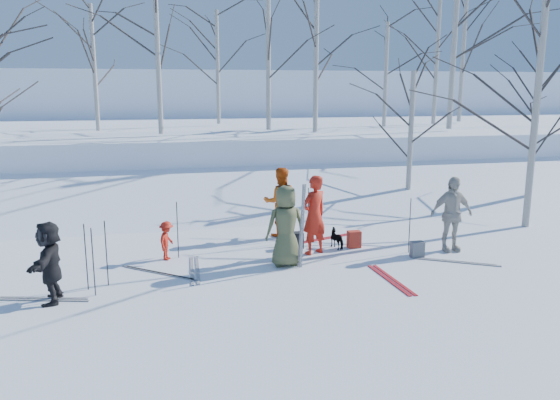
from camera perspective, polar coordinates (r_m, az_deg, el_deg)
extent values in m
plane|color=white|center=(11.89, 1.62, -7.58)|extent=(120.00, 120.00, 0.00)
cube|color=white|center=(18.48, -3.80, -0.15)|extent=(70.00, 9.49, 4.12)
cube|color=white|center=(28.16, -7.08, 5.60)|extent=(70.00, 18.00, 2.20)
cube|color=white|center=(48.99, -9.68, 9.22)|extent=(90.00, 30.00, 6.00)
imported|color=#4A4F2F|center=(12.10, 0.61, -2.73)|extent=(0.92, 0.63, 1.82)
imported|color=red|center=(12.97, 3.58, -1.57)|extent=(0.82, 0.71, 1.91)
imported|color=#CA500F|center=(14.54, 0.04, -0.21)|extent=(0.96, 0.78, 1.86)
imported|color=red|center=(12.89, -11.76, -4.17)|extent=(0.54, 0.67, 0.91)
imported|color=beige|center=(13.82, 17.47, -1.42)|extent=(1.08, 0.46, 1.84)
imported|color=black|center=(10.94, -22.93, -6.00)|extent=(0.54, 1.45, 1.54)
imported|color=black|center=(13.65, 6.06, -4.02)|extent=(0.43, 0.63, 0.49)
cube|color=silver|center=(11.89, 2.34, -2.80)|extent=(0.11, 0.17, 1.90)
cube|color=silver|center=(11.92, 2.26, -2.76)|extent=(0.15, 0.23, 1.89)
cylinder|color=black|center=(11.49, -17.69, -5.32)|extent=(0.02, 0.02, 1.34)
cylinder|color=black|center=(14.48, 2.98, -1.33)|extent=(0.02, 0.02, 1.34)
cylinder|color=black|center=(12.93, -10.66, -3.10)|extent=(0.02, 0.02, 1.34)
cylinder|color=black|center=(13.46, 13.40, -2.63)|extent=(0.02, 0.02, 1.34)
cylinder|color=black|center=(11.00, -18.94, -6.15)|extent=(0.02, 0.02, 1.34)
cylinder|color=black|center=(11.36, -19.61, -5.65)|extent=(0.02, 0.02, 1.34)
cylinder|color=black|center=(13.92, 0.91, -1.83)|extent=(0.02, 0.02, 1.34)
cube|color=#AF2B1B|center=(13.76, 7.74, -4.08)|extent=(0.32, 0.22, 0.42)
cube|color=#595D61|center=(13.26, 14.14, -5.03)|extent=(0.30, 0.20, 0.38)
cube|color=black|center=(13.60, 1.70, -4.22)|extent=(0.34, 0.24, 0.40)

